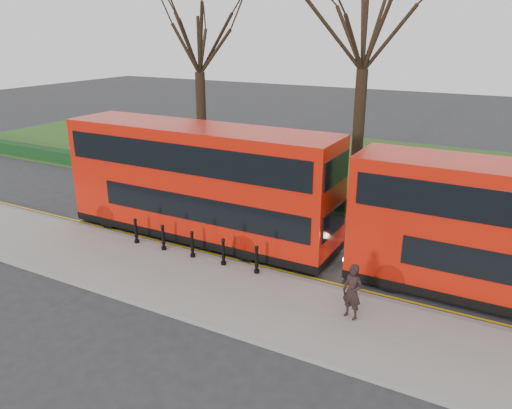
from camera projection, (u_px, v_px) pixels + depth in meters
The scene contains 12 objects.
ground at pixel (227, 251), 19.99m from camera, with size 120.00×120.00×0.00m, color #28282B.
pavement at pixel (182, 280), 17.48m from camera, with size 60.00×4.00×0.15m, color gray.
kerb at pixel (213, 259), 19.13m from camera, with size 60.00×0.25×0.16m, color slate.
grass_verge at pixel (349, 166), 32.39m from camera, with size 60.00×18.00×0.06m, color #2D4E1A.
hedge at pixel (297, 195), 25.48m from camera, with size 60.00×0.90×0.80m, color black.
yellow_line_outer at pixel (217, 257), 19.40m from camera, with size 60.00×0.10×0.01m, color yellow.
yellow_line_inner at pixel (220, 255), 19.57m from camera, with size 60.00×0.10×0.01m, color yellow.
tree_left at pixel (199, 38), 29.27m from camera, with size 6.96×6.96×10.88m.
tree_mid at pixel (366, 25), 24.51m from camera, with size 7.59×7.59×11.86m.
bollard_row at pixel (192, 245), 18.97m from camera, with size 5.74×0.15×1.00m.
bus_lead at pixel (199, 183), 20.68m from camera, with size 11.90×2.73×4.73m.
pedestrian at pixel (352, 292), 14.82m from camera, with size 0.63×0.41×1.73m, color black.
Camera 1 is at (9.79, -15.44, 8.37)m, focal length 35.00 mm.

